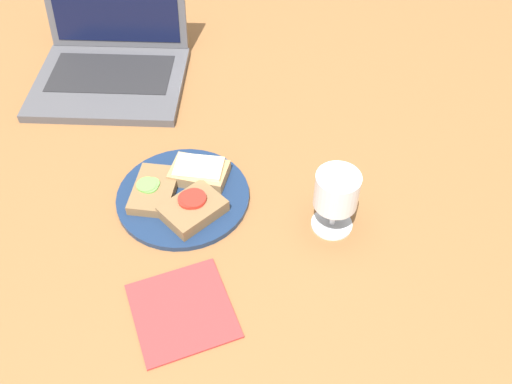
{
  "coord_description": "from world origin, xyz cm",
  "views": [
    {
      "loc": [
        9.45,
        -71.18,
        78.66
      ],
      "look_at": [
        6.59,
        -6.79,
        8.0
      ],
      "focal_mm": 40.0,
      "sensor_mm": 36.0,
      "label": 1
    }
  ],
  "objects_px": {
    "sandwich_with_cheese": "(199,172)",
    "laptop": "(111,61)",
    "napkin": "(182,311)",
    "plate": "(183,197)",
    "wine_glass": "(336,193)",
    "sandwich_with_tomato": "(193,208)",
    "sandwich_with_cucumber": "(154,190)"
  },
  "relations": [
    {
      "from": "sandwich_with_cucumber",
      "to": "napkin",
      "type": "relative_size",
      "value": 0.78
    },
    {
      "from": "sandwich_with_tomato",
      "to": "napkin",
      "type": "bearing_deg",
      "value": -88.71
    },
    {
      "from": "plate",
      "to": "napkin",
      "type": "height_order",
      "value": "plate"
    },
    {
      "from": "plate",
      "to": "wine_glass",
      "type": "relative_size",
      "value": 1.99
    },
    {
      "from": "wine_glass",
      "to": "napkin",
      "type": "distance_m",
      "value": 0.3
    },
    {
      "from": "wine_glass",
      "to": "napkin",
      "type": "bearing_deg",
      "value": -142.43
    },
    {
      "from": "sandwich_with_tomato",
      "to": "sandwich_with_cheese",
      "type": "distance_m",
      "value": 0.08
    },
    {
      "from": "sandwich_with_cucumber",
      "to": "sandwich_with_cheese",
      "type": "height_order",
      "value": "sandwich_with_cheese"
    },
    {
      "from": "laptop",
      "to": "sandwich_with_cucumber",
      "type": "bearing_deg",
      "value": -67.1
    },
    {
      "from": "wine_glass",
      "to": "sandwich_with_tomato",
      "type": "bearing_deg",
      "value": 178.46
    },
    {
      "from": "plate",
      "to": "laptop",
      "type": "relative_size",
      "value": 0.74
    },
    {
      "from": "laptop",
      "to": "wine_glass",
      "type": "bearing_deg",
      "value": -41.28
    },
    {
      "from": "plate",
      "to": "napkin",
      "type": "xyz_separation_m",
      "value": [
        0.03,
        -0.23,
        -0.0
      ]
    },
    {
      "from": "sandwich_with_cheese",
      "to": "laptop",
      "type": "distance_m",
      "value": 0.39
    },
    {
      "from": "wine_glass",
      "to": "laptop",
      "type": "relative_size",
      "value": 0.37
    },
    {
      "from": "sandwich_with_cucumber",
      "to": "laptop",
      "type": "height_order",
      "value": "laptop"
    },
    {
      "from": "sandwich_with_cheese",
      "to": "laptop",
      "type": "xyz_separation_m",
      "value": [
        -0.23,
        0.31,
        0.01
      ]
    },
    {
      "from": "laptop",
      "to": "sandwich_with_tomato",
      "type": "bearing_deg",
      "value": -60.62
    },
    {
      "from": "napkin",
      "to": "plate",
      "type": "bearing_deg",
      "value": 97.07
    },
    {
      "from": "sandwich_with_tomato",
      "to": "wine_glass",
      "type": "height_order",
      "value": "wine_glass"
    },
    {
      "from": "sandwich_with_tomato",
      "to": "laptop",
      "type": "height_order",
      "value": "laptop"
    },
    {
      "from": "wine_glass",
      "to": "laptop",
      "type": "height_order",
      "value": "laptop"
    },
    {
      "from": "sandwich_with_cheese",
      "to": "wine_glass",
      "type": "relative_size",
      "value": 0.94
    },
    {
      "from": "sandwich_with_cheese",
      "to": "napkin",
      "type": "xyz_separation_m",
      "value": [
        0.0,
        -0.27,
        -0.02
      ]
    },
    {
      "from": "sandwich_with_tomato",
      "to": "sandwich_with_cheese",
      "type": "bearing_deg",
      "value": 89.26
    },
    {
      "from": "wine_glass",
      "to": "plate",
      "type": "bearing_deg",
      "value": 169.55
    },
    {
      "from": "sandwich_with_cucumber",
      "to": "napkin",
      "type": "bearing_deg",
      "value": -71.06
    },
    {
      "from": "plate",
      "to": "napkin",
      "type": "distance_m",
      "value": 0.23
    },
    {
      "from": "wine_glass",
      "to": "laptop",
      "type": "xyz_separation_m",
      "value": [
        -0.46,
        0.4,
        -0.04
      ]
    },
    {
      "from": "sandwich_with_cucumber",
      "to": "sandwich_with_tomato",
      "type": "relative_size",
      "value": 0.94
    },
    {
      "from": "sandwich_with_cucumber",
      "to": "sandwich_with_cheese",
      "type": "xyz_separation_m",
      "value": [
        0.08,
        0.04,
        0.0
      ]
    },
    {
      "from": "sandwich_with_tomato",
      "to": "napkin",
      "type": "height_order",
      "value": "sandwich_with_tomato"
    }
  ]
}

